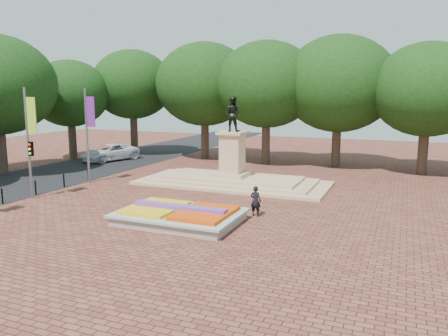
{
  "coord_description": "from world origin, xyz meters",
  "views": [
    {
      "loc": [
        11.56,
        -21.36,
        6.6
      ],
      "look_at": [
        1.65,
        2.46,
        2.2
      ],
      "focal_mm": 35.0,
      "sensor_mm": 36.0,
      "label": 1
    }
  ],
  "objects_px": {
    "flower_bed": "(180,215)",
    "pedestrian": "(256,201)",
    "monument": "(232,173)",
    "van": "(110,152)"
  },
  "relations": [
    {
      "from": "van",
      "to": "pedestrian",
      "type": "relative_size",
      "value": 3.51
    },
    {
      "from": "monument",
      "to": "pedestrian",
      "type": "relative_size",
      "value": 8.31
    },
    {
      "from": "flower_bed",
      "to": "monument",
      "type": "xyz_separation_m",
      "value": [
        -1.03,
        10.0,
        0.5
      ]
    },
    {
      "from": "monument",
      "to": "van",
      "type": "xyz_separation_m",
      "value": [
        -15.55,
        6.07,
        -0.06
      ]
    },
    {
      "from": "monument",
      "to": "van",
      "type": "relative_size",
      "value": 2.37
    },
    {
      "from": "monument",
      "to": "van",
      "type": "height_order",
      "value": "monument"
    },
    {
      "from": "flower_bed",
      "to": "pedestrian",
      "type": "relative_size",
      "value": 3.74
    },
    {
      "from": "flower_bed",
      "to": "monument",
      "type": "bearing_deg",
      "value": 95.87
    },
    {
      "from": "monument",
      "to": "van",
      "type": "distance_m",
      "value": 16.7
    },
    {
      "from": "flower_bed",
      "to": "pedestrian",
      "type": "height_order",
      "value": "pedestrian"
    }
  ]
}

